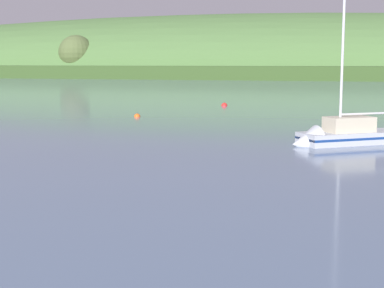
# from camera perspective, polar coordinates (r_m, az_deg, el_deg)

# --- Properties ---
(far_shoreline_hill) EXTENTS (499.37, 86.14, 42.19)m
(far_shoreline_hill) POSITION_cam_1_polar(r_m,az_deg,el_deg) (203.32, 4.04, 6.68)
(far_shoreline_hill) COLOR #314A21
(far_shoreline_hill) RESTS_ON ground
(sailboat_midwater_white) EXTENTS (6.97, 5.86, 11.64)m
(sailboat_midwater_white) POSITION_cam_1_polar(r_m,az_deg,el_deg) (35.41, 14.21, 0.52)
(sailboat_midwater_white) COLOR #ADB2BC
(sailboat_midwater_white) RESTS_ON ground
(mooring_buoy_midchannel) EXTENTS (0.67, 0.67, 0.75)m
(mooring_buoy_midchannel) POSITION_cam_1_polar(r_m,az_deg,el_deg) (64.95, 3.17, 3.76)
(mooring_buoy_midchannel) COLOR red
(mooring_buoy_midchannel) RESTS_ON ground
(mooring_buoy_off_fishing_boat) EXTENTS (0.55, 0.55, 0.63)m
(mooring_buoy_off_fishing_boat) POSITION_cam_1_polar(r_m,az_deg,el_deg) (52.00, -5.37, 2.68)
(mooring_buoy_off_fishing_boat) COLOR #EA5B19
(mooring_buoy_off_fishing_boat) RESTS_ON ground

